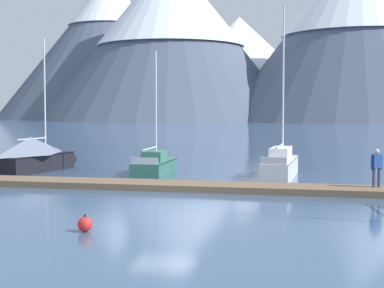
% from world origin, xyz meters
% --- Properties ---
extents(ground_plane, '(700.00, 700.00, 0.00)m').
position_xyz_m(ground_plane, '(0.00, 0.00, 0.00)').
color(ground_plane, '#38567A').
extents(mountain_west_summit, '(89.25, 89.25, 56.88)m').
position_xyz_m(mountain_west_summit, '(-71.34, 202.89, 29.26)').
color(mountain_west_summit, '#4C566B').
rests_on(mountain_west_summit, ground).
extents(mountain_central_massif, '(87.71, 87.71, 56.74)m').
position_xyz_m(mountain_central_massif, '(-40.19, 176.16, 30.36)').
color(mountain_central_massif, '#4C566B').
rests_on(mountain_central_massif, ground).
extents(mountain_shoulder_ridge, '(79.37, 79.37, 39.15)m').
position_xyz_m(mountain_shoulder_ridge, '(-19.27, 202.85, 21.04)').
color(mountain_shoulder_ridge, '#4C566B').
rests_on(mountain_shoulder_ridge, ground).
extents(mountain_east_summit, '(87.01, 87.01, 57.45)m').
position_xyz_m(mountain_east_summit, '(21.71, 173.72, 30.58)').
color(mountain_east_summit, '#4C566B').
rests_on(mountain_east_summit, ground).
extents(dock, '(29.33, 3.00, 0.30)m').
position_xyz_m(dock, '(0.00, 4.00, 0.15)').
color(dock, brown).
rests_on(dock, ground).
extents(sailboat_nearest_berth, '(2.85, 7.14, 8.06)m').
position_xyz_m(sailboat_nearest_berth, '(-10.28, 10.06, 0.99)').
color(sailboat_nearest_berth, black).
rests_on(sailboat_nearest_berth, ground).
extents(sailboat_second_berth, '(1.76, 6.44, 7.12)m').
position_xyz_m(sailboat_second_berth, '(-3.05, 10.85, 0.51)').
color(sailboat_second_berth, '#336B56').
rests_on(sailboat_second_berth, ground).
extents(sailboat_mid_dock_port, '(1.85, 7.61, 9.44)m').
position_xyz_m(sailboat_mid_dock_port, '(4.28, 9.79, 0.68)').
color(sailboat_mid_dock_port, silver).
rests_on(sailboat_mid_dock_port, ground).
extents(person_on_dock, '(0.54, 0.37, 1.69)m').
position_xyz_m(person_on_dock, '(8.63, 4.13, 1.26)').
color(person_on_dock, '#384256').
rests_on(person_on_dock, dock).
extents(mooring_buoy_inner_mooring, '(0.46, 0.46, 0.54)m').
position_xyz_m(mooring_buoy_inner_mooring, '(-1.05, -5.83, 0.23)').
color(mooring_buoy_inner_mooring, red).
rests_on(mooring_buoy_inner_mooring, ground).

